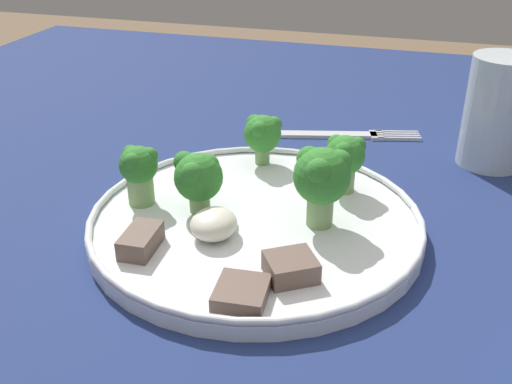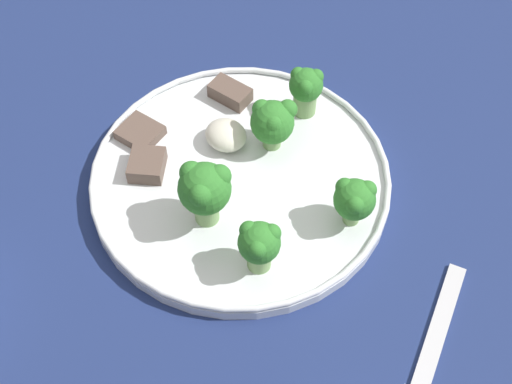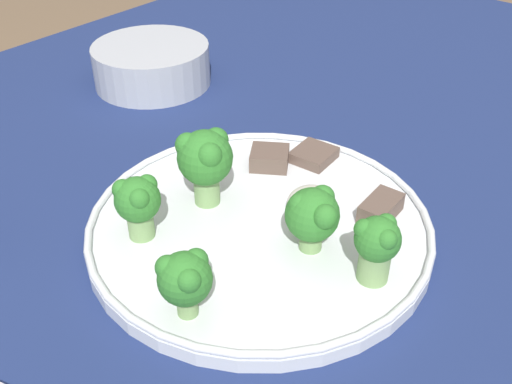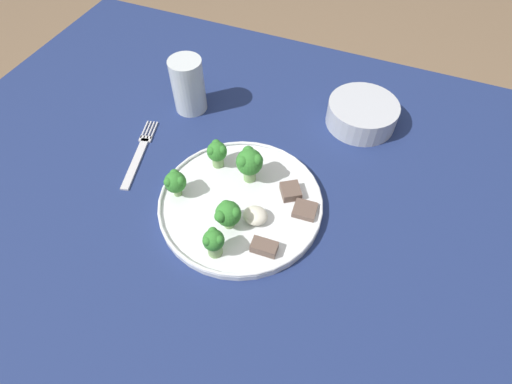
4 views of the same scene
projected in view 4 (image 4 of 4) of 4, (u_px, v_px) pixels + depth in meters
ground_plane at (252, 359)px, 1.25m from camera, size 8.00×8.00×0.00m
table at (250, 259)px, 0.73m from camera, size 1.39×1.15×0.74m
dinner_plate at (241, 203)px, 0.69m from camera, size 0.28×0.28×0.02m
fork at (139, 154)px, 0.77m from camera, size 0.06×0.18×0.00m
cream_bowl at (362, 114)px, 0.81m from camera, size 0.14×0.14×0.05m
drinking_glass at (189, 88)px, 0.82m from camera, size 0.07×0.07×0.11m
broccoli_floret_near_rim_left at (227, 215)px, 0.63m from camera, size 0.04×0.04×0.05m
broccoli_floret_center_left at (214, 242)px, 0.60m from camera, size 0.03×0.03×0.05m
broccoli_floret_back_left at (249, 162)px, 0.69m from camera, size 0.05×0.05×0.07m
broccoli_floret_front_left at (175, 182)px, 0.67m from camera, size 0.04×0.04×0.05m
broccoli_floret_center_back at (217, 152)px, 0.71m from camera, size 0.04×0.04×0.05m
meat_slice_front_slice at (264, 247)px, 0.63m from camera, size 0.04×0.03×0.02m
meat_slice_middle_slice at (305, 210)px, 0.67m from camera, size 0.04×0.04×0.01m
meat_slice_rear_slice at (291, 191)px, 0.69m from camera, size 0.05×0.05×0.02m
sauce_dollop at (257, 216)px, 0.66m from camera, size 0.04×0.04×0.02m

